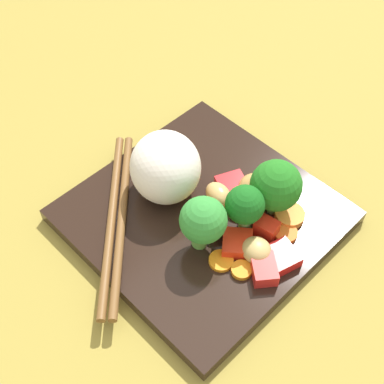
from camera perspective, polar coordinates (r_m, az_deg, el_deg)
name	(u,v)px	position (r cm, az deg, el deg)	size (l,w,h in cm)	color
ground_plane	(202,226)	(56.98, 1.14, -3.66)	(110.00, 110.00, 2.00)	olive
square_plate	(203,216)	(55.52, 1.17, -2.60)	(24.08, 24.08, 1.58)	black
rice_mound	(165,167)	(54.06, -2.88, 2.71)	(8.09, 7.32, 7.12)	white
broccoli_floret_0	(245,206)	(50.71, 5.73, -1.49)	(3.89, 3.89, 6.05)	#71AA54
broccoli_floret_1	(203,221)	(49.28, 1.21, -3.14)	(4.57, 4.57, 6.56)	#5C9F3A
broccoli_floret_2	(276,186)	(52.48, 9.03, 0.66)	(5.21, 5.21, 6.73)	#61A94F
carrot_slice_0	(286,233)	(53.82, 10.07, -4.40)	(2.39, 2.39, 0.51)	orange
carrot_slice_1	(242,270)	(50.97, 5.37, -8.37)	(2.03, 2.03, 0.51)	orange
carrot_slice_2	(206,210)	(54.56, 1.52, -1.92)	(2.76, 2.76, 0.75)	orange
carrot_slice_3	(290,215)	(55.04, 10.50, -2.48)	(3.08, 3.08, 0.76)	orange
carrot_slice_4	(221,261)	(51.40, 3.16, -7.41)	(2.40, 2.40, 0.44)	orange
carrot_slice_5	(240,206)	(55.11, 5.18, -1.48)	(3.20, 3.20, 0.70)	orange
pepper_chunk_0	(237,244)	(51.99, 4.90, -5.58)	(2.88, 3.00, 1.36)	red
pepper_chunk_1	(264,269)	(50.68, 7.75, -8.23)	(3.13, 2.26, 1.52)	red
pepper_chunk_2	(266,229)	(52.85, 8.02, -3.96)	(2.20, 1.73, 2.08)	red
pepper_chunk_3	(281,257)	(51.74, 9.57, -6.93)	(2.96, 3.06, 1.29)	red
pepper_chunk_4	(231,185)	(56.40, 4.19, 0.79)	(2.87, 3.00, 1.29)	red
chicken_piece_0	(221,197)	(54.91, 3.19, -0.53)	(3.22, 2.35, 1.91)	tan
chicken_piece_1	(256,188)	(55.37, 6.94, 0.39)	(3.75, 3.54, 2.78)	tan
chicken_piece_2	(259,248)	(51.48, 7.27, -5.99)	(3.00, 2.81, 2.16)	tan
chicken_piece_3	(217,226)	(52.75, 2.71, -3.71)	(2.49, 1.99, 1.80)	#BD8642
chopstick_pair	(117,219)	(54.35, -8.13, -2.86)	(16.46, 17.74, 0.86)	brown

